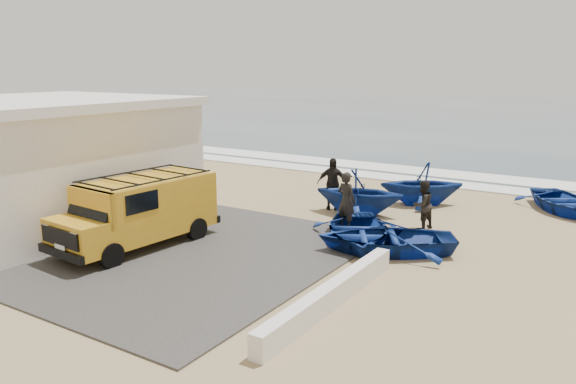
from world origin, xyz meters
The scene contains 16 objects.
ground centered at (0.00, 0.00, 0.00)m, with size 160.00×160.00×0.00m, color tan.
slab centered at (-2.00, -2.00, 0.03)m, with size 12.00×10.00×0.05m, color #423F3D.
ocean centered at (0.00, 56.00, 0.00)m, with size 180.00×88.00×0.01m, color #385166.
surf_line centered at (0.00, 12.00, 0.03)m, with size 180.00×1.60×0.06m, color white.
surf_wash centered at (0.00, 14.50, 0.02)m, with size 180.00×2.20×0.04m, color white.
building centered at (-7.50, -2.00, 2.16)m, with size 8.40×9.40×4.30m.
parapet centered at (5.00, -3.00, 0.28)m, with size 0.35×6.00×0.55m, color silver.
van centered at (-2.02, -2.17, 1.17)m, with size 2.39×5.22×2.18m.
boat_near_left centered at (3.45, 1.62, 0.41)m, with size 2.83×3.96×0.82m, color navy.
boat_near_right centered at (4.52, 1.31, 0.42)m, with size 2.87×4.02×0.83m, color navy.
boat_mid_left centered at (1.99, 4.84, 0.85)m, with size 2.80×3.24×1.71m, color navy.
boat_far_left centered at (3.42, 7.55, 0.85)m, with size 2.80×3.24×1.71m, color navy.
boat_far_right centered at (8.35, 9.40, 0.40)m, with size 2.75×3.85×0.80m, color navy.
fisherman_front centered at (2.45, 2.82, 0.99)m, with size 0.72×0.47×1.97m, color black.
fisherman_middle centered at (4.61, 4.23, 0.84)m, with size 0.82×0.64×1.68m, color black.
fisherman_back centered at (0.75, 5.02, 1.00)m, with size 1.17×0.49×2.00m, color black.
Camera 1 is at (10.59, -13.68, 5.40)m, focal length 35.00 mm.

